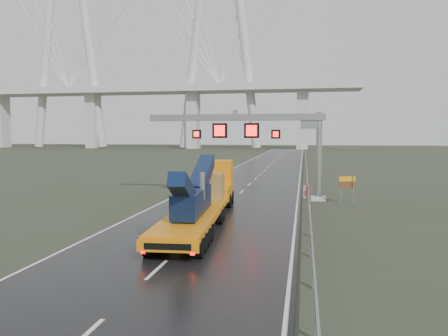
% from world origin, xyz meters
% --- Properties ---
extents(ground, '(400.00, 400.00, 0.00)m').
position_xyz_m(ground, '(0.00, 0.00, 0.00)').
color(ground, '#313626').
rests_on(ground, ground).
extents(road, '(11.00, 200.00, 0.02)m').
position_xyz_m(road, '(0.00, 40.00, 0.01)').
color(road, black).
rests_on(road, ground).
extents(guardrail, '(0.20, 140.00, 1.40)m').
position_xyz_m(guardrail, '(6.10, 30.00, 0.70)').
color(guardrail, gray).
rests_on(guardrail, ground).
extents(sign_gantry, '(14.90, 1.20, 7.42)m').
position_xyz_m(sign_gantry, '(2.10, 17.99, 5.61)').
color(sign_gantry, silver).
rests_on(sign_gantry, ground).
extents(cable_stayed_bridge, '(170.00, 14.00, 110.00)m').
position_xyz_m(cable_stayed_bridge, '(-55.00, 140.00, 50.01)').
color(cable_stayed_bridge, silver).
rests_on(cable_stayed_bridge, ground).
extents(heavy_haul_truck, '(3.69, 17.47, 4.07)m').
position_xyz_m(heavy_haul_truck, '(-0.49, 8.88, 1.58)').
color(heavy_haul_truck, orange).
rests_on(heavy_haul_truck, ground).
extents(exit_sign_pair, '(1.24, 0.45, 2.21)m').
position_xyz_m(exit_sign_pair, '(9.00, 16.21, 1.54)').
color(exit_sign_pair, '#999EA2').
rests_on(exit_sign_pair, ground).
extents(striped_barrier, '(0.71, 0.56, 1.06)m').
position_xyz_m(striped_barrier, '(6.00, 19.11, 0.53)').
color(striped_barrier, red).
rests_on(striped_barrier, ground).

